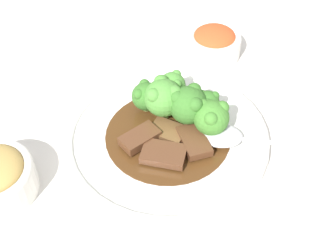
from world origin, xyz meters
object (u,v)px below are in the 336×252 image
Objects in this scene: beef_strip_0 at (164,154)px; beef_strip_3 at (140,138)px; broccoli_floret_3 at (188,104)px; sauce_dish at (318,165)px; broccoli_floret_4 at (163,97)px; beef_strip_1 at (171,130)px; serving_spoon at (232,137)px; main_plate at (168,137)px; beef_strip_2 at (193,142)px; broccoli_floret_5 at (211,117)px; broccoli_floret_0 at (172,85)px; side_bowl_kimchi at (214,43)px; broccoli_floret_1 at (146,96)px; broccoli_floret_2 at (208,102)px.

beef_strip_3 is at bearing 79.29° from beef_strip_0.
broccoli_floret_3 is (0.07, -0.04, 0.03)m from beef_strip_3.
beef_strip_3 is 0.25m from sauce_dish.
beef_strip_0 is 1.10× the size of broccoli_floret_4.
serving_spoon is at bearing -70.42° from beef_strip_1.
main_plate is at bearing 159.09° from broccoli_floret_3.
beef_strip_2 is 0.04m from broccoli_floret_5.
broccoli_floret_3 is 0.28× the size of serving_spoon.
broccoli_floret_3 reaches higher than beef_strip_1.
beef_strip_1 is 1.05× the size of broccoli_floret_0.
side_bowl_kimchi is at bearing 56.14° from sauce_dish.
beef_strip_3 is (-0.03, 0.03, 0.02)m from main_plate.
beef_strip_2 is at bearing 110.67° from sauce_dish.
broccoli_floret_0 is 1.08× the size of broccoli_floret_1.
broccoli_floret_0 reaches higher than beef_strip_1.
beef_strip_3 is at bearing 114.29° from beef_strip_2.
serving_spoon is (0.03, -0.08, 0.00)m from beef_strip_1.
beef_strip_2 is 1.34× the size of broccoli_floret_0.
beef_strip_3 is at bearing -156.57° from broccoli_floret_1.
broccoli_floret_4 is at bearing -89.30° from broccoli_floret_1.
main_plate is 0.22m from side_bowl_kimchi.
broccoli_floret_5 is at bearing 99.86° from sauce_dish.
broccoli_floret_1 is at bearing 145.42° from broccoli_floret_0.
side_bowl_kimchi is at bearing 21.94° from broccoli_floret_2.
sauce_dish is (0.03, -0.23, -0.05)m from broccoli_floret_4.
broccoli_floret_1 reaches higher than beef_strip_0.
broccoli_floret_2 is (0.10, -0.02, 0.02)m from beef_strip_0.
broccoli_floret_1 is at bearing 45.05° from beef_strip_0.
beef_strip_0 is at bearing 154.97° from broccoli_floret_5.
beef_strip_2 is 1.45× the size of broccoli_floret_1.
broccoli_floret_4 is at bearing 92.02° from serving_spoon.
main_plate is 0.08m from broccoli_floret_2.
serving_spoon is at bearing -115.80° from broccoli_floret_2.
side_bowl_kimchi is at bearing 8.25° from main_plate.
beef_strip_3 is 0.28× the size of serving_spoon.
broccoli_floret_5 reaches higher than broccoli_floret_1.
broccoli_floret_3 is at bearing -166.20° from side_bowl_kimchi.
broccoli_floret_5 reaches higher than beef_strip_1.
broccoli_floret_3 is (0.01, -0.07, 0.01)m from broccoli_floret_1.
beef_strip_1 is (0.00, -0.00, 0.01)m from main_plate.
serving_spoon is 2.39× the size of side_bowl_kimchi.
serving_spoon is at bearing -89.90° from broccoli_floret_5.
beef_strip_1 is at bearing 81.57° from beef_strip_2.
broccoli_floret_1 is 0.09m from broccoli_floret_2.
broccoli_floret_2 reaches higher than beef_strip_2.
broccoli_floret_5 is 0.21m from side_bowl_kimchi.
beef_strip_0 is (-0.04, -0.02, 0.01)m from main_plate.
beef_strip_1 is at bearing -113.82° from broccoli_floret_1.
beef_strip_2 is 1.08× the size of sauce_dish.
beef_strip_2 is at bearing -65.71° from beef_strip_3.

